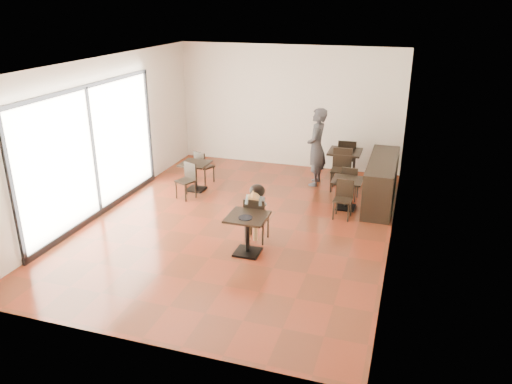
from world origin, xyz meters
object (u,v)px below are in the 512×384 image
at_px(child, 257,213).
at_px(chair_back_a, 347,158).
at_px(adult_patron, 317,147).
at_px(chair_back_b, 341,171).
at_px(chair_left_b, 185,181).
at_px(cafe_table_back, 344,167).
at_px(child_table, 247,235).
at_px(cafe_table_left, 196,176).
at_px(chair_left_a, 205,167).
at_px(chair_mid_a, 350,183).
at_px(child_chair, 257,219).
at_px(cafe_table_mid, 346,194).
at_px(chair_mid_b, 343,200).

height_order(child, chair_back_a, child).
bearing_deg(chair_back_a, adult_patron, 47.96).
bearing_deg(chair_back_a, chair_back_b, 87.71).
bearing_deg(adult_patron, chair_left_b, -57.74).
bearing_deg(chair_back_a, cafe_table_back, 87.71).
height_order(child_table, cafe_table_left, child_table).
relative_size(chair_left_a, chair_back_b, 0.82).
xyz_separation_m(chair_mid_a, chair_left_b, (-3.58, -1.07, 0.01)).
relative_size(child_chair, cafe_table_mid, 1.33).
distance_m(cafe_table_back, chair_back_b, 0.56).
bearing_deg(chair_back_a, cafe_table_left, 29.63).
distance_m(child_table, chair_left_a, 3.87).
bearing_deg(chair_left_b, child_chair, -13.08).
height_order(child_table, child_chair, child_chair).
bearing_deg(cafe_table_mid, chair_left_a, 170.88).
xyz_separation_m(child_table, cafe_table_left, (-2.20, 2.64, -0.03)).
distance_m(chair_mid_a, chair_left_a, 3.58).
height_order(child_table, chair_back_a, chair_back_a).
bearing_deg(chair_left_b, chair_left_a, 111.90).
relative_size(child, cafe_table_left, 1.64).
bearing_deg(adult_patron, chair_back_a, 137.96).
xyz_separation_m(child_chair, chair_mid_a, (1.39, 2.61, -0.04)).
xyz_separation_m(adult_patron, chair_back_b, (0.65, -0.25, -0.45)).
distance_m(child_chair, chair_mid_a, 2.96).
relative_size(adult_patron, chair_left_b, 2.32).
distance_m(child_table, cafe_table_left, 3.43).
relative_size(adult_patron, cafe_table_left, 2.79).
relative_size(child, chair_mid_b, 1.39).
xyz_separation_m(adult_patron, chair_mid_b, (0.94, -1.84, -0.54)).
distance_m(cafe_table_mid, chair_mid_a, 0.55).
distance_m(adult_patron, chair_back_b, 0.83).
xyz_separation_m(cafe_table_left, chair_mid_b, (3.58, -0.58, 0.06)).
relative_size(child_chair, cafe_table_left, 1.31).
relative_size(cafe_table_mid, chair_back_a, 0.67).
bearing_deg(chair_left_b, chair_back_b, 47.38).
bearing_deg(cafe_table_mid, cafe_table_back, 100.45).
xyz_separation_m(cafe_table_mid, chair_mid_a, (0.00, 0.55, 0.07)).
relative_size(child, adult_patron, 0.59).
distance_m(child, cafe_table_back, 3.82).
distance_m(child_table, chair_back_a, 4.81).
height_order(chair_mid_b, chair_back_b, chair_back_b).
bearing_deg(chair_mid_a, chair_back_a, -75.78).
distance_m(child_chair, chair_back_a, 4.28).
height_order(child, cafe_table_back, child).
distance_m(adult_patron, chair_left_b, 3.25).
xyz_separation_m(child_table, chair_back_a, (1.09, 4.69, 0.13)).
height_order(child, chair_mid_b, child).
bearing_deg(chair_mid_b, cafe_table_left, 174.19).
relative_size(child, chair_back_b, 1.12).
bearing_deg(chair_left_a, chair_back_b, -150.01).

